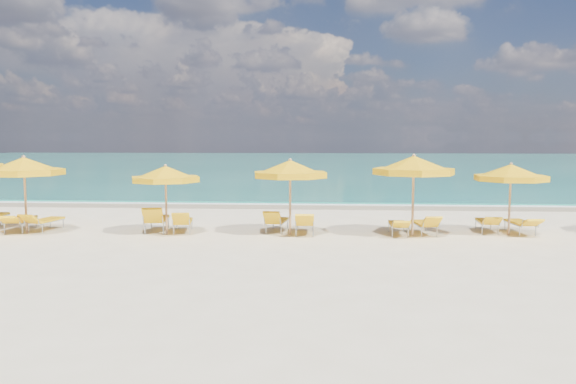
{
  "coord_description": "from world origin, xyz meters",
  "views": [
    {
      "loc": [
        1.3,
        -17.54,
        3.06
      ],
      "look_at": [
        0.0,
        1.5,
        1.2
      ],
      "focal_mm": 35.0,
      "sensor_mm": 36.0,
      "label": 1
    }
  ],
  "objects": [
    {
      "name": "umbrella_2",
      "position": [
        -8.26,
        -0.41,
        2.13
      ],
      "size": [
        3.27,
        3.27,
        2.5
      ],
      "rotation": [
        0.0,
        0.0,
        -0.43
      ],
      "color": "tan",
      "rests_on": "ground"
    },
    {
      "name": "lounger_3_left",
      "position": [
        -4.22,
        0.27,
        0.24
      ],
      "size": [
        0.91,
        1.94,
        0.93
      ],
      "rotation": [
        0.0,
        0.0,
        0.15
      ],
      "color": "#A5A8AD",
      "rests_on": "ground"
    },
    {
      "name": "umbrella_5",
      "position": [
        3.99,
        -0.05,
        2.18
      ],
      "size": [
        2.61,
        2.61,
        2.56
      ],
      "rotation": [
        0.0,
        0.0,
        0.04
      ],
      "color": "tan",
      "rests_on": "ground"
    },
    {
      "name": "whitecap_near",
      "position": [
        -6.0,
        17.0,
        0.0
      ],
      "size": [
        14.0,
        0.36,
        0.05
      ],
      "primitive_type": "cube",
      "color": "white",
      "rests_on": "ground"
    },
    {
      "name": "lounger_2_right",
      "position": [
        -7.9,
        0.12,
        0.2
      ],
      "size": [
        0.81,
        1.77,
        0.69
      ],
      "rotation": [
        0.0,
        0.0,
        -0.15
      ],
      "color": "#A5A8AD",
      "rests_on": "ground"
    },
    {
      "name": "wet_sand_band",
      "position": [
        0.0,
        7.4,
        0.0
      ],
      "size": [
        120.0,
        2.6,
        0.01
      ],
      "primitive_type": "cube",
      "color": "tan",
      "rests_on": "ground"
    },
    {
      "name": "umbrella_4",
      "position": [
        0.17,
        -0.08,
        2.06
      ],
      "size": [
        2.9,
        2.9,
        2.41
      ],
      "rotation": [
        0.0,
        0.0,
        -0.25
      ],
      "color": "tan",
      "rests_on": "ground"
    },
    {
      "name": "lounger_3_right",
      "position": [
        -3.32,
        0.17,
        0.21
      ],
      "size": [
        0.82,
        1.7,
        0.78
      ],
      "rotation": [
        0.0,
        0.0,
        0.17
      ],
      "color": "#A5A8AD",
      "rests_on": "ground"
    },
    {
      "name": "umbrella_6",
      "position": [
        7.05,
        0.34,
        1.95
      ],
      "size": [
        2.84,
        2.84,
        2.28
      ],
      "rotation": [
        0.0,
        0.0,
        0.31
      ],
      "color": "tan",
      "rests_on": "ground"
    },
    {
      "name": "lounger_5_right",
      "position": [
        4.42,
        0.32,
        0.2
      ],
      "size": [
        0.75,
        1.67,
        0.72
      ],
      "rotation": [
        0.0,
        0.0,
        0.14
      ],
      "color": "#A5A8AD",
      "rests_on": "ground"
    },
    {
      "name": "lounger_4_right",
      "position": [
        0.63,
        0.17,
        0.22
      ],
      "size": [
        0.65,
        1.79,
        0.79
      ],
      "rotation": [
        0.0,
        0.0,
        0.03
      ],
      "color": "#A5A8AD",
      "rests_on": "ground"
    },
    {
      "name": "ground_plane",
      "position": [
        0.0,
        0.0,
        0.0
      ],
      "size": [
        120.0,
        120.0,
        0.0
      ],
      "primitive_type": "plane",
      "color": "beige"
    },
    {
      "name": "lounger_5_left",
      "position": [
        3.59,
        0.16,
        0.19
      ],
      "size": [
        0.55,
        1.65,
        0.61
      ],
      "rotation": [
        0.0,
        0.0,
        -0.01
      ],
      "color": "#A5A8AD",
      "rests_on": "ground"
    },
    {
      "name": "lounger_6_left",
      "position": [
        6.53,
        0.89,
        0.2
      ],
      "size": [
        0.66,
        1.7,
        0.64
      ],
      "rotation": [
        0.0,
        0.0,
        -0.07
      ],
      "color": "#A5A8AD",
      "rests_on": "ground"
    },
    {
      "name": "lounger_6_right",
      "position": [
        7.51,
        0.65,
        0.2
      ],
      "size": [
        0.73,
        1.79,
        0.63
      ],
      "rotation": [
        0.0,
        0.0,
        0.1
      ],
      "color": "#A5A8AD",
      "rests_on": "ground"
    },
    {
      "name": "foam_line",
      "position": [
        0.0,
        8.2,
        0.0
      ],
      "size": [
        120.0,
        1.2,
        0.03
      ],
      "primitive_type": "cube",
      "color": "white",
      "rests_on": "ground"
    },
    {
      "name": "lounger_2_left",
      "position": [
        -8.7,
        -0.01,
        0.22
      ],
      "size": [
        0.86,
        1.96,
        0.68
      ],
      "rotation": [
        0.0,
        0.0,
        0.14
      ],
      "color": "#A5A8AD",
      "rests_on": "ground"
    },
    {
      "name": "ocean",
      "position": [
        0.0,
        48.0,
        0.0
      ],
      "size": [
        120.0,
        80.0,
        0.3
      ],
      "primitive_type": "cube",
      "color": "#157967",
      "rests_on": "ground"
    },
    {
      "name": "whitecap_far",
      "position": [
        8.0,
        24.0,
        0.0
      ],
      "size": [
        18.0,
        0.3,
        0.05
      ],
      "primitive_type": "cube",
      "color": "white",
      "rests_on": "ground"
    },
    {
      "name": "lounger_4_left",
      "position": [
        -0.3,
        0.52,
        0.21
      ],
      "size": [
        0.73,
        1.66,
        0.8
      ],
      "rotation": [
        0.0,
        0.0,
        -0.12
      ],
      "color": "#A5A8AD",
      "rests_on": "ground"
    },
    {
      "name": "umbrella_3",
      "position": [
        -3.73,
        -0.28,
        1.9
      ],
      "size": [
        2.3,
        2.3,
        2.22
      ],
      "rotation": [
        0.0,
        0.0,
        -0.05
      ],
      "color": "tan",
      "rests_on": "ground"
    }
  ]
}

